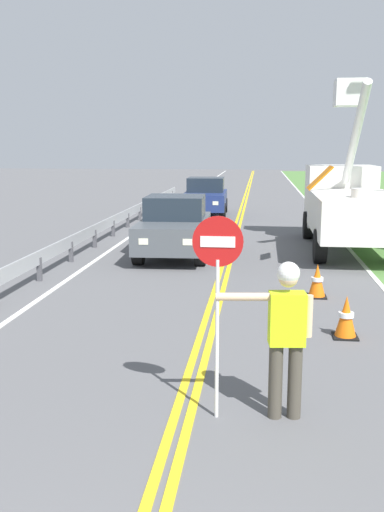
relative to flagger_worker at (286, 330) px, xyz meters
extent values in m
cube|color=yellow|center=(-1.24, 15.07, -1.04)|extent=(0.11, 110.00, 0.01)
cube|color=yellow|center=(-1.06, 15.07, -1.04)|extent=(0.11, 110.00, 0.01)
cube|color=silver|center=(2.45, 15.07, -1.04)|extent=(0.12, 110.00, 0.01)
cube|color=silver|center=(-4.75, 15.07, -1.04)|extent=(0.12, 110.00, 0.01)
cylinder|color=#474238|center=(0.12, 0.01, -0.61)|extent=(0.16, 0.16, 0.88)
cylinder|color=#474238|center=(-0.10, -0.01, -0.61)|extent=(0.16, 0.16, 0.88)
cube|color=#C6EA19|center=(0.01, 0.00, 0.13)|extent=(0.42, 0.28, 0.60)
cylinder|color=beige|center=(-0.49, -0.05, 0.38)|extent=(0.61, 0.15, 0.09)
cylinder|color=beige|center=(0.25, 0.03, 0.16)|extent=(0.09, 0.09, 0.48)
sphere|color=beige|center=(0.01, 0.00, 0.60)|extent=(0.22, 0.22, 0.22)
sphere|color=white|center=(0.01, 0.00, 0.65)|extent=(0.25, 0.25, 0.25)
cylinder|color=silver|center=(-0.76, -0.08, -0.12)|extent=(0.04, 0.04, 1.85)
cylinder|color=#B71414|center=(-0.76, -0.08, 1.00)|extent=(0.56, 0.03, 0.56)
cube|color=white|center=(-0.76, -0.10, 1.00)|extent=(0.38, 0.01, 0.12)
cube|color=white|center=(2.36, 10.21, 0.16)|extent=(2.34, 4.62, 1.10)
cube|color=white|center=(2.38, 13.66, 0.41)|extent=(2.22, 2.12, 2.00)
cube|color=#1E2833|center=(2.39, 14.69, 0.71)|extent=(1.98, 0.08, 0.90)
cylinder|color=silver|center=(2.35, 9.29, 0.83)|extent=(0.56, 0.56, 0.24)
cylinder|color=silver|center=(2.36, 10.90, 2.31)|extent=(0.27, 3.38, 2.88)
cube|color=white|center=(2.38, 12.52, 3.66)|extent=(0.91, 0.91, 0.80)
cube|color=orange|center=(1.16, 8.42, 1.26)|extent=(0.60, 0.80, 0.59)
cylinder|color=black|center=(1.35, 13.47, -0.59)|extent=(0.33, 0.92, 0.92)
cylinder|color=black|center=(3.41, 13.46, -0.59)|extent=(0.33, 0.92, 0.92)
cylinder|color=black|center=(1.32, 9.19, -0.59)|extent=(0.33, 0.92, 0.92)
cube|color=#4C5156|center=(-2.69, 9.71, -0.35)|extent=(1.98, 4.16, 0.72)
cube|color=#1E2833|center=(-2.70, 9.96, 0.33)|extent=(1.68, 1.78, 0.64)
cube|color=#EAEACC|center=(-2.07, 7.70, -0.30)|extent=(0.24, 0.07, 0.16)
cube|color=#EAEACC|center=(-3.17, 7.66, -0.30)|extent=(0.24, 0.07, 0.16)
cylinder|color=black|center=(-1.82, 8.47, -0.71)|extent=(0.30, 0.69, 0.68)
cylinder|color=black|center=(-3.46, 8.41, -0.71)|extent=(0.30, 0.69, 0.68)
cylinder|color=black|center=(-1.91, 11.01, -0.71)|extent=(0.30, 0.69, 0.68)
cylinder|color=black|center=(-3.55, 10.95, -0.71)|extent=(0.30, 0.69, 0.68)
cube|color=navy|center=(-2.75, 19.81, -0.35)|extent=(1.95, 4.15, 0.72)
cube|color=#1E2833|center=(-2.75, 20.06, 0.33)|extent=(1.67, 1.77, 0.64)
cube|color=#EAEACC|center=(-2.14, 17.80, -0.30)|extent=(0.24, 0.07, 0.16)
cube|color=#EAEACC|center=(-3.24, 17.77, -0.30)|extent=(0.24, 0.07, 0.16)
cylinder|color=black|center=(-1.89, 18.57, -0.71)|extent=(0.30, 0.69, 0.68)
cylinder|color=black|center=(-3.53, 18.52, -0.71)|extent=(0.30, 0.69, 0.68)
cylinder|color=black|center=(-1.96, 21.11, -0.71)|extent=(0.30, 0.69, 0.68)
cylinder|color=black|center=(-3.60, 21.06, -0.71)|extent=(0.30, 0.69, 0.68)
cone|color=orange|center=(1.12, 2.98, -0.70)|extent=(0.36, 0.36, 0.70)
cylinder|color=white|center=(1.12, 2.98, -0.66)|extent=(0.25, 0.25, 0.08)
cube|color=black|center=(1.12, 2.98, -1.03)|extent=(0.40, 0.40, 0.03)
cone|color=orange|center=(0.90, 5.53, -0.70)|extent=(0.36, 0.36, 0.70)
cylinder|color=white|center=(0.90, 5.53, -0.66)|extent=(0.25, 0.25, 0.08)
cube|color=black|center=(0.90, 5.53, -1.03)|extent=(0.40, 0.40, 0.03)
cube|color=#9EA0A3|center=(-5.35, 12.00, -0.50)|extent=(0.06, 32.00, 0.32)
cube|color=#4C4C51|center=(-5.35, 6.29, -0.77)|extent=(0.10, 0.10, 0.55)
cube|color=#4C4C51|center=(-5.35, 8.57, -0.77)|extent=(0.10, 0.10, 0.55)
cube|color=#4C4C51|center=(-5.35, 10.86, -0.77)|extent=(0.10, 0.10, 0.55)
cube|color=#4C4C51|center=(-5.35, 13.14, -0.77)|extent=(0.10, 0.10, 0.55)
cube|color=#4C4C51|center=(-5.35, 15.43, -0.77)|extent=(0.10, 0.10, 0.55)
cube|color=#4C4C51|center=(-5.35, 17.72, -0.77)|extent=(0.10, 0.10, 0.55)
cube|color=#4C4C51|center=(-5.35, 20.00, -0.77)|extent=(0.10, 0.10, 0.55)
cube|color=#4C4C51|center=(-5.35, 22.29, -0.77)|extent=(0.10, 0.10, 0.55)
cube|color=#4C4C51|center=(-5.35, 24.57, -0.77)|extent=(0.10, 0.10, 0.55)
cube|color=#4C4C51|center=(-5.35, 26.86, -0.77)|extent=(0.10, 0.10, 0.55)
camera|label=1|loc=(-0.33, -6.26, 2.02)|focal=40.41mm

